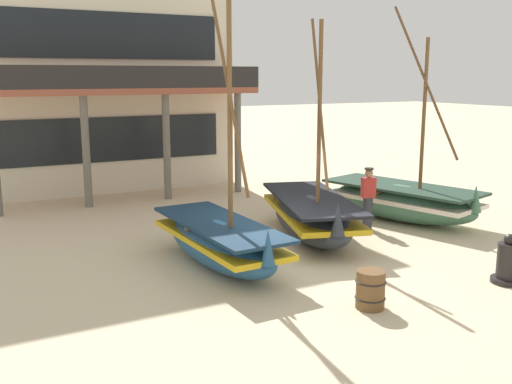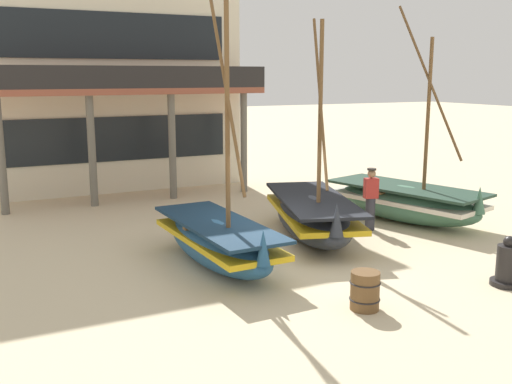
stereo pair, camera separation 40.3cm
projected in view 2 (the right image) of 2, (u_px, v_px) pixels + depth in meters
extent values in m
plane|color=beige|center=(276.00, 260.00, 13.26)|extent=(120.00, 120.00, 0.00)
ellipsoid|color=#23517A|center=(218.00, 244.00, 12.83)|extent=(1.55, 4.28, 0.99)
cube|color=gold|center=(218.00, 238.00, 12.80)|extent=(1.56, 4.11, 0.12)
cube|color=#132C43|center=(218.00, 223.00, 12.74)|extent=(1.59, 4.20, 0.07)
cone|color=#23517A|center=(263.00, 248.00, 10.99)|extent=(0.29, 0.29, 0.69)
cylinder|color=brown|center=(227.00, 125.00, 11.86)|extent=(0.10, 0.10, 4.87)
cylinder|color=brown|center=(227.00, 94.00, 11.74)|extent=(0.13, 1.58, 3.97)
cube|color=brown|center=(212.00, 225.00, 13.03)|extent=(1.33, 0.21, 0.06)
ellipsoid|color=#427056|center=(405.00, 204.00, 16.76)|extent=(2.86, 4.88, 1.01)
cube|color=silver|center=(405.00, 199.00, 16.73)|extent=(2.83, 4.71, 0.12)
cube|color=#243D2F|center=(406.00, 188.00, 16.67)|extent=(2.89, 4.81, 0.07)
cone|color=#427056|center=(479.00, 200.00, 15.06)|extent=(0.42, 0.42, 0.71)
cylinder|color=brown|center=(428.00, 121.00, 15.87)|extent=(0.10, 0.10, 4.39)
cylinder|color=brown|center=(430.00, 82.00, 15.67)|extent=(0.66, 2.13, 4.08)
cube|color=brown|center=(396.00, 190.00, 16.94)|extent=(1.58, 0.59, 0.06)
ellipsoid|color=#2D333D|center=(312.00, 218.00, 14.99)|extent=(2.92, 4.80, 1.07)
cube|color=gold|center=(313.00, 213.00, 14.96)|extent=(2.88, 4.63, 0.13)
cube|color=black|center=(313.00, 199.00, 14.89)|extent=(2.94, 4.72, 0.07)
cone|color=#2D333D|center=(337.00, 220.00, 12.79)|extent=(0.41, 0.41, 0.75)
cylinder|color=brown|center=(320.00, 120.00, 13.95)|extent=(0.10, 0.10, 4.64)
cylinder|color=brown|center=(321.00, 102.00, 13.86)|extent=(0.57, 1.59, 3.97)
cube|color=brown|center=(310.00, 201.00, 15.25)|extent=(1.51, 0.62, 0.06)
cylinder|color=#33333D|center=(370.00, 214.00, 15.79)|extent=(0.26, 0.26, 0.88)
cube|color=#B22D28|center=(371.00, 188.00, 15.65)|extent=(0.40, 0.31, 0.54)
sphere|color=#A87A56|center=(372.00, 174.00, 15.58)|extent=(0.22, 0.22, 0.22)
cylinder|color=#2D2823|center=(372.00, 169.00, 15.55)|extent=(0.24, 0.24, 0.05)
cylinder|color=black|center=(506.00, 283.00, 11.69)|extent=(0.63, 0.63, 0.10)
cylinder|color=black|center=(508.00, 263.00, 11.61)|extent=(0.44, 0.44, 0.72)
sphere|color=black|center=(510.00, 242.00, 11.53)|extent=(0.24, 0.24, 0.24)
cylinder|color=brown|center=(365.00, 291.00, 10.44)|extent=(0.52, 0.52, 0.70)
torus|color=black|center=(365.00, 282.00, 10.41)|extent=(0.56, 0.56, 0.03)
torus|color=black|center=(365.00, 299.00, 10.47)|extent=(0.56, 0.56, 0.03)
cube|color=beige|center=(96.00, 45.00, 22.81)|extent=(9.24, 6.65, 10.50)
cube|color=black|center=(120.00, 139.00, 20.51)|extent=(7.76, 0.06, 1.54)
cube|color=black|center=(116.00, 35.00, 19.82)|extent=(7.76, 0.06, 1.54)
cube|color=brown|center=(125.00, 91.00, 19.30)|extent=(9.24, 2.06, 0.20)
cylinder|color=#666056|center=(1.00, 157.00, 17.31)|extent=(0.24, 0.24, 3.50)
cylinder|color=#666056|center=(92.00, 152.00, 18.46)|extent=(0.24, 0.24, 3.50)
cylinder|color=#666056|center=(172.00, 147.00, 19.60)|extent=(0.24, 0.24, 3.50)
cylinder|color=#666056|center=(244.00, 143.00, 20.75)|extent=(0.24, 0.24, 3.50)
cube|color=black|center=(133.00, 77.00, 18.34)|extent=(9.24, 0.08, 0.70)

